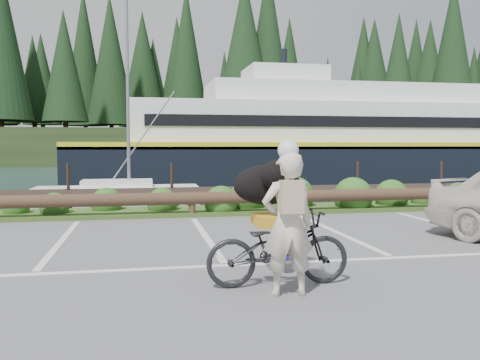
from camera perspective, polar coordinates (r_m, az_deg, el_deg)
name	(u,v)px	position (r m, az deg, el deg)	size (l,w,h in m)	color
ground	(222,260)	(7.75, -2.08, -8.92)	(72.00, 72.00, 0.00)	#59585B
harbor_backdrop	(152,155)	(86.02, -9.88, 2.79)	(170.00, 160.00, 30.00)	#1B3743
vegetation_strip	(190,211)	(12.93, -5.69, -3.50)	(34.00, 1.60, 0.10)	#3D5B21
log_rail	(192,217)	(12.24, -5.39, -4.15)	(32.00, 0.30, 0.60)	#443021
bicycle	(278,248)	(6.29, 4.31, -7.62)	(0.62, 1.78, 0.93)	black
cyclist	(288,224)	(5.83, 5.38, -4.97)	(0.60, 0.39, 1.65)	beige
dog	(267,185)	(6.73, 3.10, -0.54)	(0.92, 0.45, 0.53)	black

